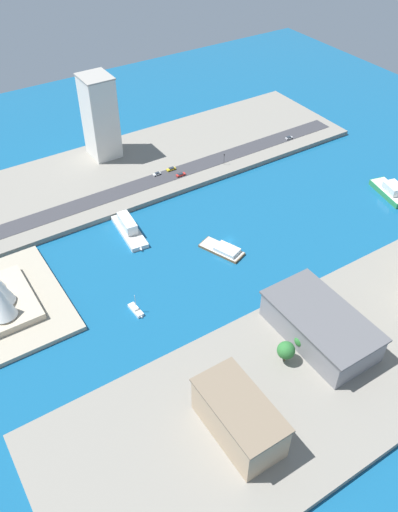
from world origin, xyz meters
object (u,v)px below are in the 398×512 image
(ferry_white_commuter, at_px, (129,228))
(hotel_broad_white, at_px, (100,117))
(barge_flat_brown, at_px, (224,250))
(sailboat_small_white, at_px, (136,310))
(pickup_red, at_px, (181,175))
(taxi_yellow_cab, at_px, (171,169))
(traffic_light_waterfront, at_px, (224,157))
(apartment_midrise_tan, at_px, (239,418))
(van_white, at_px, (157,174))
(warehouse_low_gray, at_px, (320,326))
(sedan_silver, at_px, (289,138))
(ferry_green_doubledeck, at_px, (391,191))

(ferry_white_commuter, bearing_deg, hotel_broad_white, -16.06)
(barge_flat_brown, xyz_separation_m, sailboat_small_white, (-11.44, 50.89, -0.32))
(pickup_red, bearing_deg, taxi_yellow_cab, 10.25)
(barge_flat_brown, height_order, traffic_light_waterfront, traffic_light_waterfront)
(taxi_yellow_cab, bearing_deg, hotel_broad_white, 32.72)
(apartment_midrise_tan, xyz_separation_m, van_white, (147.41, -52.75, -6.74))
(van_white, bearing_deg, warehouse_low_gray, 178.25)
(taxi_yellow_cab, bearing_deg, van_white, 90.63)
(pickup_red, distance_m, traffic_light_waterfront, 26.86)
(warehouse_low_gray, distance_m, sedan_silver, 153.42)
(sailboat_small_white, height_order, pickup_red, sailboat_small_white)
(ferry_green_doubledeck, xyz_separation_m, van_white, (78.68, 94.73, 0.85))
(sedan_silver, height_order, traffic_light_waterfront, traffic_light_waterfront)
(sedan_silver, bearing_deg, sailboat_small_white, 117.46)
(van_white, height_order, traffic_light_waterfront, traffic_light_waterfront)
(ferry_white_commuter, relative_size, apartment_midrise_tan, 0.93)
(ferry_white_commuter, relative_size, ferry_green_doubledeck, 1.10)
(taxi_yellow_cab, bearing_deg, sailboat_small_white, 141.64)
(barge_flat_brown, distance_m, traffic_light_waterfront, 72.34)
(sedan_silver, bearing_deg, barge_flat_brown, 124.46)
(pickup_red, bearing_deg, van_white, 53.75)
(warehouse_low_gray, relative_size, van_white, 10.12)
(hotel_broad_white, bearing_deg, barge_flat_brown, -174.65)
(sailboat_small_white, height_order, van_white, sailboat_small_white)
(warehouse_low_gray, distance_m, traffic_light_waterfront, 128.24)
(apartment_midrise_tan, bearing_deg, hotel_broad_white, -11.90)
(ferry_green_doubledeck, distance_m, warehouse_low_gray, 112.26)
(warehouse_low_gray, xyz_separation_m, pickup_red, (124.12, -14.40, -5.08))
(sailboat_small_white, xyz_separation_m, taxi_yellow_cab, (80.98, -64.10, 2.60))
(ferry_white_commuter, distance_m, pickup_red, 51.56)
(sedan_silver, bearing_deg, pickup_red, 90.03)
(barge_flat_brown, relative_size, ferry_white_commuter, 0.74)
(apartment_midrise_tan, relative_size, taxi_yellow_cab, 6.20)
(pickup_red, height_order, traffic_light_waterfront, traffic_light_waterfront)
(traffic_light_waterfront, bearing_deg, warehouse_low_gray, 161.39)
(ferry_green_doubledeck, distance_m, van_white, 123.14)
(ferry_green_doubledeck, height_order, traffic_light_waterfront, traffic_light_waterfront)
(barge_flat_brown, height_order, ferry_green_doubledeck, ferry_green_doubledeck)
(sailboat_small_white, height_order, taxi_yellow_cab, sailboat_small_white)
(pickup_red, bearing_deg, warehouse_low_gray, 173.38)
(warehouse_low_gray, bearing_deg, ferry_green_doubledeck, -61.75)
(ferry_white_commuter, relative_size, pickup_red, 5.81)
(apartment_midrise_tan, bearing_deg, traffic_light_waterfront, -33.16)
(van_white, xyz_separation_m, traffic_light_waterfront, (-10.21, -36.90, 3.46))
(hotel_broad_white, bearing_deg, traffic_light_waterfront, -132.20)
(barge_flat_brown, bearing_deg, sailboat_small_white, 102.67)
(pickup_red, relative_size, van_white, 1.18)
(ferry_green_doubledeck, bearing_deg, traffic_light_waterfront, 40.18)
(ferry_white_commuter, xyz_separation_m, ferry_green_doubledeck, (-45.08, -128.87, -0.03))
(hotel_broad_white, height_order, pickup_red, hotel_broad_white)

